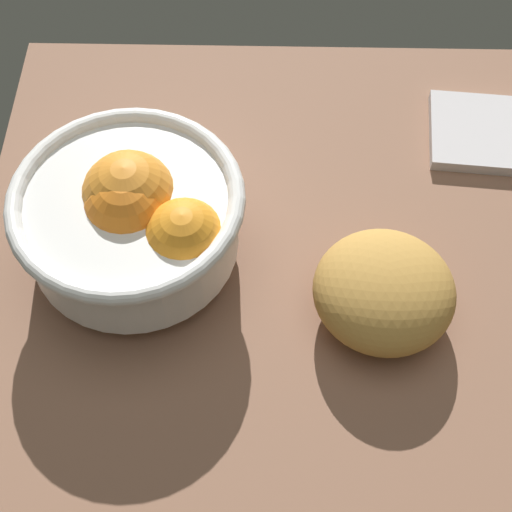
{
  "coord_description": "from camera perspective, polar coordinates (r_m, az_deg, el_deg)",
  "views": [
    {
      "loc": [
        7.5,
        40.4,
        64.33
      ],
      "look_at": [
        8.23,
        3.05,
        5.0
      ],
      "focal_mm": 53.91,
      "sensor_mm": 36.0,
      "label": 1
    }
  ],
  "objects": [
    {
      "name": "napkin_folded",
      "position": [
        0.89,
        17.29,
        8.65
      ],
      "size": [
        14.77,
        11.63,
        1.34
      ],
      "primitive_type": "cube",
      "rotation": [
        0.0,
        0.0,
        -0.09
      ],
      "color": "silver",
      "rests_on": "ground"
    },
    {
      "name": "fruit_bowl",
      "position": [
        0.71,
        -9.08,
        2.74
      ],
      "size": [
        21.48,
        21.48,
        12.13
      ],
      "color": "white",
      "rests_on": "ground"
    },
    {
      "name": "bread_loaf",
      "position": [
        0.71,
        9.47,
        -2.6
      ],
      "size": [
        16.4,
        16.25,
        7.45
      ],
      "primitive_type": "ellipsoid",
      "rotation": [
        0.0,
        0.0,
        5.96
      ],
      "color": "#BC893F",
      "rests_on": "ground"
    },
    {
      "name": "ground_plane",
      "position": [
        0.78,
        6.13,
        -0.75
      ],
      "size": [
        72.32,
        59.64,
        3.0
      ],
      "primitive_type": "cube",
      "color": "#8A6049"
    }
  ]
}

